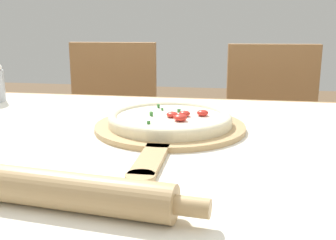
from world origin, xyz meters
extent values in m
cube|color=#A87F51|center=(0.00, 0.00, 0.74)|extent=(1.38, 0.96, 0.03)
cylinder|color=#A87F51|center=(-0.63, 0.43, 0.36)|extent=(0.06, 0.06, 0.72)
cube|color=white|center=(0.00, 0.00, 0.75)|extent=(1.30, 0.88, 0.00)
cylinder|color=tan|center=(0.02, 0.08, 0.76)|extent=(0.35, 0.35, 0.01)
cube|color=tan|center=(0.02, -0.16, 0.76)|extent=(0.04, 0.17, 0.01)
cylinder|color=tan|center=(0.02, -0.24, 0.76)|extent=(0.05, 0.05, 0.01)
cylinder|color=beige|center=(0.02, 0.08, 0.78)|extent=(0.29, 0.29, 0.02)
torus|color=beige|center=(0.02, 0.08, 0.78)|extent=(0.29, 0.29, 0.02)
cylinder|color=white|center=(0.02, 0.08, 0.79)|extent=(0.25, 0.25, 0.00)
ellipsoid|color=red|center=(0.05, 0.04, 0.80)|extent=(0.03, 0.03, 0.02)
ellipsoid|color=red|center=(0.09, 0.09, 0.79)|extent=(0.03, 0.03, 0.01)
ellipsoid|color=red|center=(0.03, 0.07, 0.79)|extent=(0.03, 0.03, 0.01)
ellipsoid|color=red|center=(0.05, 0.08, 0.79)|extent=(0.03, 0.03, 0.01)
cube|color=#387533|center=(0.03, 0.08, 0.79)|extent=(0.01, 0.00, 0.01)
cube|color=#387533|center=(0.02, 0.07, 0.79)|extent=(0.01, 0.01, 0.01)
cube|color=#387533|center=(-0.02, 0.16, 0.79)|extent=(0.01, 0.01, 0.01)
cube|color=#387533|center=(0.04, 0.12, 0.79)|extent=(0.01, 0.00, 0.01)
cube|color=#387533|center=(-0.01, 0.13, 0.79)|extent=(0.01, 0.01, 0.01)
cube|color=#387533|center=(0.02, 0.08, 0.79)|extent=(0.01, 0.01, 0.01)
cube|color=#387533|center=(-0.02, 0.07, 0.79)|extent=(0.01, 0.01, 0.01)
cube|color=#387533|center=(-0.01, 0.00, 0.79)|extent=(0.01, 0.01, 0.01)
cylinder|color=tan|center=(-0.06, -0.35, 0.78)|extent=(0.32, 0.09, 0.05)
cylinder|color=tan|center=(0.12, -0.37, 0.78)|extent=(0.05, 0.03, 0.03)
cube|color=#A37547|center=(-0.35, 0.77, 0.44)|extent=(0.43, 0.43, 0.02)
cube|color=#A37547|center=(-0.37, 0.95, 0.68)|extent=(0.38, 0.07, 0.44)
cylinder|color=#A37547|center=(-0.50, 0.59, 0.22)|extent=(0.04, 0.04, 0.43)
cylinder|color=#A37547|center=(-0.18, 0.62, 0.22)|extent=(0.04, 0.04, 0.43)
cylinder|color=#A37547|center=(-0.52, 0.91, 0.22)|extent=(0.04, 0.04, 0.43)
cylinder|color=#A37547|center=(-0.21, 0.94, 0.22)|extent=(0.04, 0.04, 0.43)
cube|color=#A37547|center=(0.34, 0.77, 0.44)|extent=(0.44, 0.44, 0.02)
cube|color=#A37547|center=(0.32, 0.95, 0.68)|extent=(0.38, 0.07, 0.44)
cylinder|color=#A37547|center=(0.20, 0.59, 0.22)|extent=(0.04, 0.04, 0.43)
cylinder|color=#A37547|center=(0.52, 0.62, 0.22)|extent=(0.04, 0.04, 0.43)
cylinder|color=#A37547|center=(0.17, 0.91, 0.22)|extent=(0.04, 0.04, 0.43)
cylinder|color=#A37547|center=(0.49, 0.94, 0.22)|extent=(0.04, 0.04, 0.43)
camera|label=1|loc=(0.16, -0.86, 1.02)|focal=45.00mm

